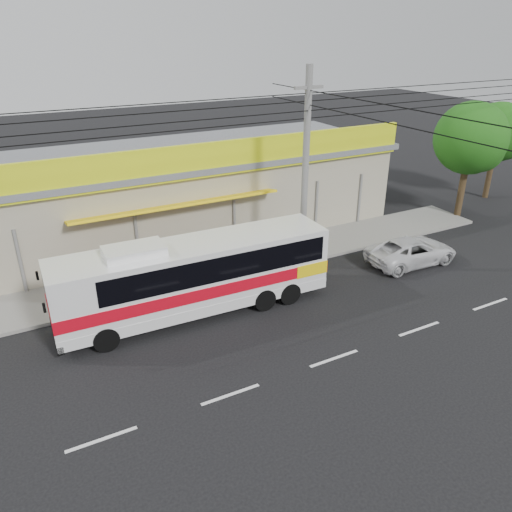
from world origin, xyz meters
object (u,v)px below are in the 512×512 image
at_px(coach_bus, 199,272).
at_px(tree_near, 473,141).
at_px(tree_far, 500,134).
at_px(white_car, 412,251).
at_px(motorbike_red, 73,286).
at_px(utility_pole, 308,105).

xyz_separation_m(coach_bus, tree_near, (18.12, 2.94, 2.82)).
bearing_deg(coach_bus, tree_far, 13.35).
bearing_deg(tree_far, white_car, -156.10).
relative_size(coach_bus, motorbike_red, 5.30).
bearing_deg(white_car, tree_near, -61.96).
bearing_deg(coach_bus, white_car, -1.45).
xyz_separation_m(motorbike_red, tree_near, (22.47, -0.41, 3.92)).
distance_m(coach_bus, utility_pole, 8.35).
distance_m(white_car, utility_pole, 8.79).
height_order(coach_bus, tree_near, tree_near).
bearing_deg(tree_near, coach_bus, -170.79).
xyz_separation_m(coach_bus, tree_far, (22.84, 4.78, 2.44)).
height_order(motorbike_red, utility_pole, utility_pole).
height_order(utility_pole, tree_near, utility_pole).
bearing_deg(coach_bus, tree_near, 10.75).
distance_m(motorbike_red, tree_far, 27.46).
height_order(coach_bus, tree_far, tree_far).
distance_m(motorbike_red, tree_near, 22.82).
distance_m(coach_bus, tree_far, 23.46).
height_order(white_car, utility_pole, utility_pole).
relative_size(motorbike_red, tree_near, 0.30).
distance_m(coach_bus, motorbike_red, 5.60).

